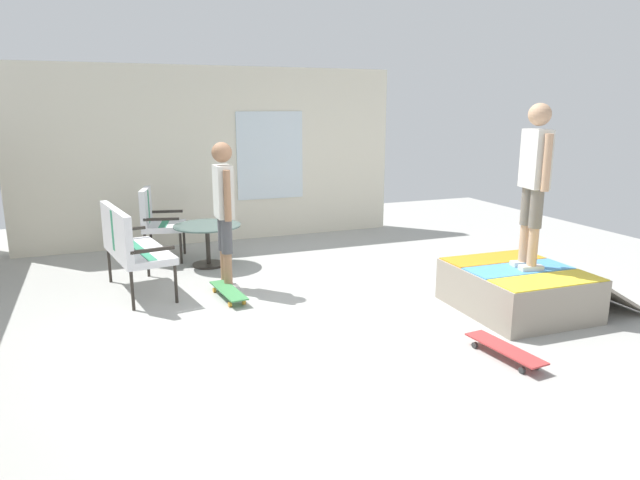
% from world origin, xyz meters
% --- Properties ---
extents(ground_plane, '(12.00, 12.00, 0.10)m').
position_xyz_m(ground_plane, '(0.00, 0.00, -0.05)').
color(ground_plane, '#A8A8A3').
extents(house_facade, '(0.23, 6.00, 2.73)m').
position_xyz_m(house_facade, '(3.80, 0.49, 1.37)').
color(house_facade, silver).
rests_on(house_facade, ground_plane).
extents(skate_ramp, '(1.36, 1.82, 0.47)m').
position_xyz_m(skate_ramp, '(-0.64, -1.86, 0.23)').
color(skate_ramp, gray).
rests_on(skate_ramp, ground_plane).
extents(patio_bench, '(1.33, 0.75, 1.02)m').
position_xyz_m(patio_bench, '(1.45, 1.96, 0.62)').
color(patio_bench, '#2D2823').
rests_on(patio_bench, ground_plane).
extents(patio_chair_near_house, '(0.73, 0.67, 1.02)m').
position_xyz_m(patio_chair_near_house, '(2.89, 1.52, 0.61)').
color(patio_chair_near_house, '#2D2823').
rests_on(patio_chair_near_house, ground_plane).
extents(patio_table, '(0.90, 0.90, 0.57)m').
position_xyz_m(patio_table, '(2.31, 0.91, 0.40)').
color(patio_table, '#2D2823').
rests_on(patio_table, ground_plane).
extents(person_watching, '(0.48, 0.24, 1.74)m').
position_xyz_m(person_watching, '(1.21, 0.90, 1.02)').
color(person_watching, silver).
rests_on(person_watching, ground_plane).
extents(person_skater, '(0.47, 0.29, 1.69)m').
position_xyz_m(person_skater, '(-0.66, -1.90, 1.46)').
color(person_skater, silver).
rests_on(person_skater, skate_ramp).
extents(skateboard_by_bench, '(0.82, 0.29, 0.10)m').
position_xyz_m(skateboard_by_bench, '(0.87, 0.95, 0.08)').
color(skateboard_by_bench, '#3F8C4C').
rests_on(skateboard_by_bench, ground_plane).
extents(skateboard_spare, '(0.82, 0.28, 0.10)m').
position_xyz_m(skateboard_spare, '(-1.57, -0.93, 0.08)').
color(skateboard_spare, '#B23838').
rests_on(skateboard_spare, ground_plane).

